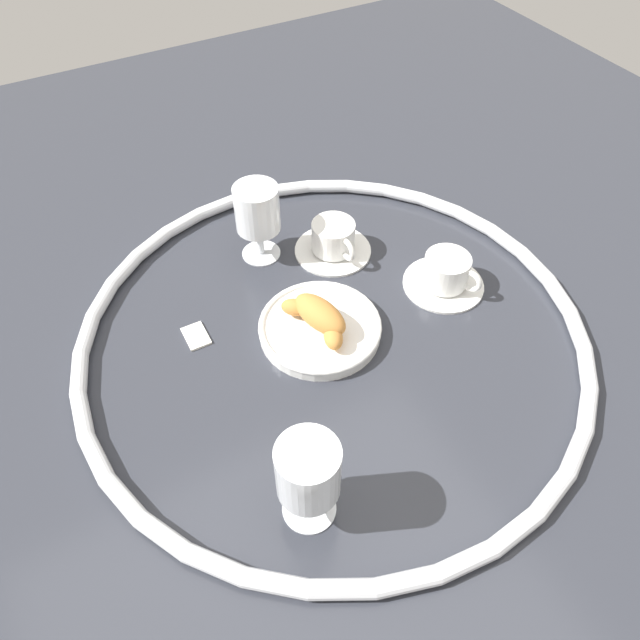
# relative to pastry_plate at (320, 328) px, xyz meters

# --- Properties ---
(ground_plane) EXTENTS (2.20, 2.20, 0.00)m
(ground_plane) POSITION_rel_pastry_plate_xyz_m (-0.02, -0.01, -0.01)
(ground_plane) COLOR #2D3038
(table_chrome_rim) EXTENTS (0.79, 0.79, 0.02)m
(table_chrome_rim) POSITION_rel_pastry_plate_xyz_m (-0.02, -0.01, 0.00)
(table_chrome_rim) COLOR silver
(table_chrome_rim) RESTS_ON ground_plane
(pastry_plate) EXTENTS (0.19, 0.19, 0.02)m
(pastry_plate) POSITION_rel_pastry_plate_xyz_m (0.00, 0.00, 0.00)
(pastry_plate) COLOR white
(pastry_plate) RESTS_ON ground_plane
(croissant_large) EXTENTS (0.13, 0.09, 0.04)m
(croissant_large) POSITION_rel_pastry_plate_xyz_m (-0.00, 0.00, 0.03)
(croissant_large) COLOR #BC7A38
(croissant_large) RESTS_ON pastry_plate
(coffee_cup_near) EXTENTS (0.14, 0.14, 0.06)m
(coffee_cup_near) POSITION_rel_pastry_plate_xyz_m (0.16, -0.11, 0.01)
(coffee_cup_near) COLOR white
(coffee_cup_near) RESTS_ON ground_plane
(coffee_cup_far) EXTENTS (0.14, 0.14, 0.06)m
(coffee_cup_far) POSITION_rel_pastry_plate_xyz_m (-0.01, -0.23, 0.01)
(coffee_cup_far) COLOR white
(coffee_cup_far) RESTS_ON ground_plane
(juice_glass_left) EXTENTS (0.08, 0.08, 0.14)m
(juice_glass_left) POSITION_rel_pastry_plate_xyz_m (-0.25, 0.15, 0.08)
(juice_glass_left) COLOR white
(juice_glass_left) RESTS_ON ground_plane
(juice_glass_right) EXTENTS (0.08, 0.08, 0.14)m
(juice_glass_right) POSITION_rel_pastry_plate_xyz_m (0.21, 0.00, 0.08)
(juice_glass_right) COLOR white
(juice_glass_right) RESTS_ON ground_plane
(sugar_packet) EXTENTS (0.05, 0.03, 0.01)m
(sugar_packet) POSITION_rel_pastry_plate_xyz_m (0.09, 0.17, -0.01)
(sugar_packet) COLOR white
(sugar_packet) RESTS_ON ground_plane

